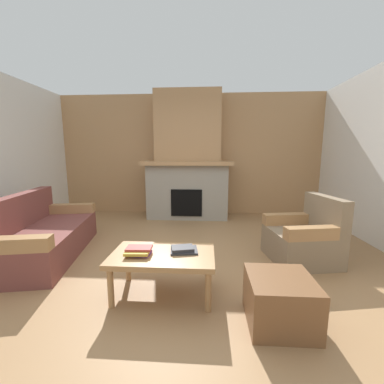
{
  "coord_description": "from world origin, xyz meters",
  "views": [
    {
      "loc": [
        0.43,
        -2.64,
        1.39
      ],
      "look_at": [
        0.2,
        0.97,
        0.81
      ],
      "focal_mm": 22.62,
      "sensor_mm": 36.0,
      "label": 1
    }
  ],
  "objects": [
    {
      "name": "book_stack_center",
      "position": [
        0.19,
        -0.37,
        0.45
      ],
      "size": [
        0.29,
        0.25,
        0.05
      ],
      "color": "#2D2D33",
      "rests_on": "coffee_table"
    },
    {
      "name": "wall_back_wood_panel",
      "position": [
        0.0,
        3.0,
        1.35
      ],
      "size": [
        6.0,
        0.12,
        2.7
      ],
      "primitive_type": "cube",
      "color": "tan",
      "rests_on": "ground"
    },
    {
      "name": "armchair",
      "position": [
        1.7,
        0.46,
        0.29
      ],
      "size": [
        0.88,
        0.88,
        0.85
      ],
      "color": "#847056",
      "rests_on": "ground"
    },
    {
      "name": "couch",
      "position": [
        -1.81,
        0.37,
        0.29
      ],
      "size": [
        1.17,
        1.93,
        0.85
      ],
      "color": "brown",
      "rests_on": "ground"
    },
    {
      "name": "coffee_table",
      "position": [
        0.0,
        -0.43,
        0.38
      ],
      "size": [
        1.0,
        0.6,
        0.43
      ],
      "color": "#A87A4C",
      "rests_on": "ground"
    },
    {
      "name": "ottoman",
      "position": [
        1.03,
        -0.78,
        0.2
      ],
      "size": [
        0.52,
        0.52,
        0.4
      ],
      "primitive_type": "cube",
      "color": "brown",
      "rests_on": "ground"
    },
    {
      "name": "fireplace",
      "position": [
        0.0,
        2.62,
        1.16
      ],
      "size": [
        1.9,
        0.82,
        2.7
      ],
      "color": "gray",
      "rests_on": "ground"
    },
    {
      "name": "ground",
      "position": [
        0.0,
        0.0,
        0.0
      ],
      "size": [
        9.0,
        9.0,
        0.0
      ],
      "primitive_type": "plane",
      "color": "#9E754C"
    },
    {
      "name": "book_stack_near_edge",
      "position": [
        -0.23,
        -0.47,
        0.47
      ],
      "size": [
        0.25,
        0.21,
        0.07
      ],
      "color": "#7A3D84",
      "rests_on": "coffee_table"
    }
  ]
}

